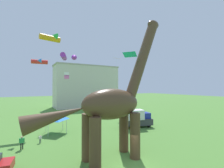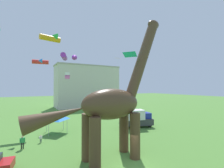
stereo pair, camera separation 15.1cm
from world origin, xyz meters
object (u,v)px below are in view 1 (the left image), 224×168
(person_near_flyer, at_px, (40,138))
(kite_far_right, at_px, (116,58))
(kite_mid_right, at_px, (51,38))
(kite_high_right, at_px, (40,62))
(kite_drifting, at_px, (66,57))
(kite_high_left, at_px, (67,76))
(kite_mid_left, at_px, (130,55))
(festival_canopy_tent, at_px, (56,117))
(parked_box_truck, at_px, (136,118))
(person_strolling_adult, at_px, (22,141))
(dinosaur_sculpture, at_px, (111,104))

(person_near_flyer, height_order, kite_far_right, kite_far_right)
(kite_mid_right, bearing_deg, kite_far_right, 45.00)
(kite_far_right, bearing_deg, kite_high_right, -164.48)
(kite_drifting, bearing_deg, kite_high_right, 102.92)
(kite_far_right, height_order, kite_high_left, kite_far_right)
(kite_drifting, bearing_deg, kite_high_left, 76.08)
(kite_mid_left, bearing_deg, festival_canopy_tent, 115.85)
(kite_drifting, height_order, kite_mid_right, kite_mid_right)
(festival_canopy_tent, xyz_separation_m, kite_drifting, (0.22, -5.55, 8.78))
(kite_mid_left, bearing_deg, kite_mid_right, 164.63)
(kite_mid_right, bearing_deg, kite_mid_left, -15.37)
(kite_drifting, distance_m, kite_mid_left, 8.51)
(person_near_flyer, height_order, kite_mid_right, kite_mid_right)
(parked_box_truck, height_order, kite_drifting, kite_drifting)
(person_near_flyer, distance_m, person_strolling_adult, 2.44)
(person_near_flyer, relative_size, kite_mid_right, 0.49)
(kite_high_right, bearing_deg, kite_drifting, -77.08)
(person_near_flyer, xyz_separation_m, kite_high_right, (0.50, 8.11, 11.31))
(kite_drifting, relative_size, kite_mid_left, 1.40)
(kite_far_right, bearing_deg, kite_mid_left, -118.09)
(dinosaur_sculpture, height_order, festival_canopy_tent, dinosaur_sculpture)
(person_near_flyer, bearing_deg, kite_high_left, -32.71)
(dinosaur_sculpture, xyz_separation_m, person_strolling_adult, (-7.89, 7.39, -4.68))
(kite_mid_left, distance_m, kite_mid_right, 8.43)
(person_near_flyer, height_order, kite_mid_left, kite_mid_left)
(dinosaur_sculpture, distance_m, festival_canopy_tent, 12.96)
(dinosaur_sculpture, distance_m, parked_box_truck, 13.78)
(kite_high_left, bearing_deg, kite_mid_right, -108.88)
(kite_high_right, distance_m, kite_high_left, 5.55)
(dinosaur_sculpture, distance_m, kite_mid_right, 8.92)
(kite_high_left, bearing_deg, dinosaur_sculpture, -88.98)
(person_strolling_adult, xyz_separation_m, kite_high_left, (7.58, 10.05, 8.67))
(person_near_flyer, distance_m, kite_high_right, 13.93)
(person_near_flyer, bearing_deg, kite_far_right, -56.82)
(kite_drifting, xyz_separation_m, kite_mid_left, (5.58, -6.41, -0.31))
(kite_high_left, bearing_deg, kite_drifting, -103.92)
(kite_high_right, height_order, kite_high_left, kite_high_right)
(kite_far_right, distance_m, kite_drifting, 23.59)
(kite_mid_left, bearing_deg, person_strolling_adult, 145.57)
(parked_box_truck, bearing_deg, kite_high_right, 167.33)
(kite_far_right, bearing_deg, kite_drifting, -138.05)
(person_near_flyer, relative_size, person_strolling_adult, 0.65)
(person_strolling_adult, xyz_separation_m, kite_far_right, (22.20, 14.79, 14.29))
(person_near_flyer, xyz_separation_m, kite_high_left, (5.50, 8.83, 9.01))
(parked_box_truck, distance_m, person_strolling_adult, 18.05)
(kite_far_right, xyz_separation_m, kite_mid_left, (-11.72, -21.97, -4.22))
(festival_canopy_tent, relative_size, kite_high_right, 1.11)
(kite_mid_right, bearing_deg, kite_high_left, 71.12)
(dinosaur_sculpture, xyz_separation_m, kite_drifting, (-2.99, 6.62, 5.71))
(parked_box_truck, distance_m, festival_canopy_tent, 13.85)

